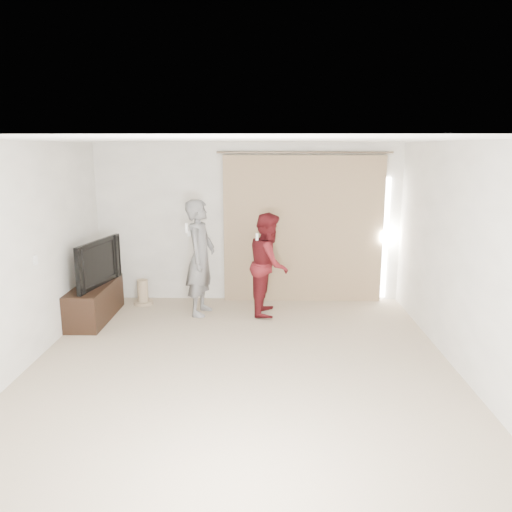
{
  "coord_description": "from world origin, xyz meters",
  "views": [
    {
      "loc": [
        0.28,
        -5.39,
        2.54
      ],
      "look_at": [
        0.16,
        1.2,
        1.08
      ],
      "focal_mm": 35.0,
      "sensor_mm": 36.0,
      "label": 1
    }
  ],
  "objects_px": {
    "tv_console": "(95,302)",
    "person_man": "(200,258)",
    "person_woman": "(269,264)",
    "tv": "(92,263)"
  },
  "relations": [
    {
      "from": "tv",
      "to": "tv_console",
      "type": "bearing_deg",
      "value": -168.53
    },
    {
      "from": "tv_console",
      "to": "person_man",
      "type": "xyz_separation_m",
      "value": [
        1.56,
        0.28,
        0.62
      ]
    },
    {
      "from": "tv_console",
      "to": "person_woman",
      "type": "distance_m",
      "value": 2.67
    },
    {
      "from": "person_woman",
      "to": "person_man",
      "type": "bearing_deg",
      "value": -178.16
    },
    {
      "from": "person_man",
      "to": "person_woman",
      "type": "height_order",
      "value": "person_man"
    },
    {
      "from": "tv_console",
      "to": "person_man",
      "type": "relative_size",
      "value": 0.78
    },
    {
      "from": "tv",
      "to": "person_man",
      "type": "bearing_deg",
      "value": -68.4
    },
    {
      "from": "tv_console",
      "to": "person_man",
      "type": "height_order",
      "value": "person_man"
    },
    {
      "from": "tv",
      "to": "person_woman",
      "type": "height_order",
      "value": "person_woman"
    },
    {
      "from": "tv",
      "to": "person_woman",
      "type": "xyz_separation_m",
      "value": [
        2.6,
        0.31,
        -0.08
      ]
    }
  ]
}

